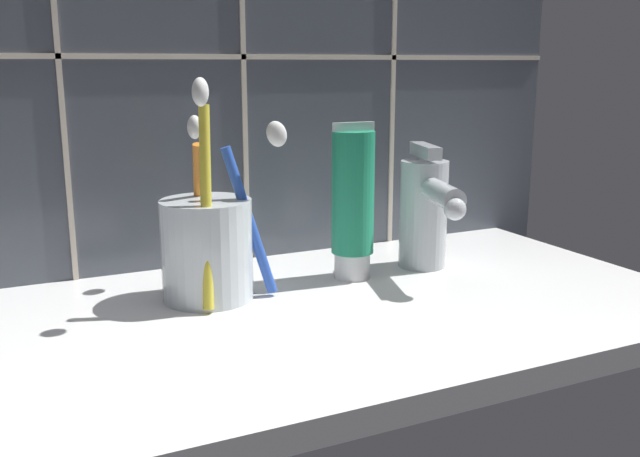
# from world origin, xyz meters

# --- Properties ---
(sink_counter) EXTENTS (0.69, 0.35, 0.02)m
(sink_counter) POSITION_xyz_m (0.00, 0.00, 0.01)
(sink_counter) COLOR white
(sink_counter) RESTS_ON ground
(toothbrush_cup) EXTENTS (0.11, 0.12, 0.19)m
(toothbrush_cup) POSITION_xyz_m (-0.06, 0.06, 0.07)
(toothbrush_cup) COLOR silver
(toothbrush_cup) RESTS_ON sink_counter
(toothpaste_tube) EXTENTS (0.04, 0.04, 0.15)m
(toothpaste_tube) POSITION_xyz_m (0.08, 0.06, 0.09)
(toothpaste_tube) COLOR white
(toothpaste_tube) RESTS_ON sink_counter
(sink_faucet) EXTENTS (0.06, 0.12, 0.12)m
(sink_faucet) POSITION_xyz_m (0.16, 0.06, 0.08)
(sink_faucet) COLOR silver
(sink_faucet) RESTS_ON sink_counter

